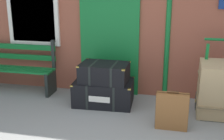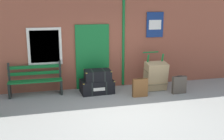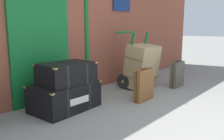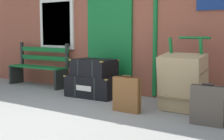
{
  "view_description": "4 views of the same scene",
  "coord_description": "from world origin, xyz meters",
  "px_view_note": "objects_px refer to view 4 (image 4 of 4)",
  "views": [
    {
      "loc": [
        0.84,
        -2.79,
        2.07
      ],
      "look_at": [
        -0.14,
        1.63,
        0.7
      ],
      "focal_mm": 47.22,
      "sensor_mm": 36.0,
      "label": 1
    },
    {
      "loc": [
        -1.96,
        -6.3,
        2.72
      ],
      "look_at": [
        0.08,
        1.6,
        0.78
      ],
      "focal_mm": 44.29,
      "sensor_mm": 36.0,
      "label": 2
    },
    {
      "loc": [
        -2.6,
        -1.01,
        1.29
      ],
      "look_at": [
        0.45,
        1.58,
        0.55
      ],
      "focal_mm": 38.23,
      "sensor_mm": 36.0,
      "label": 3
    },
    {
      "loc": [
        3.47,
        -3.06,
        1.25
      ],
      "look_at": [
        0.27,
        1.6,
        0.59
      ],
      "focal_mm": 51.43,
      "sensor_mm": 36.0,
      "label": 4
    }
  ],
  "objects_px": {
    "platform_bench": "(39,67)",
    "porters_trolley": "(187,93)",
    "steamer_trunk_middle": "(94,67)",
    "suitcase_olive": "(208,105)",
    "large_brown_trunk": "(183,83)",
    "suitcase_oxblood": "(127,95)",
    "steamer_trunk_base": "(94,86)"
  },
  "relations": [
    {
      "from": "porters_trolley",
      "to": "suitcase_olive",
      "type": "bearing_deg",
      "value": -50.88
    },
    {
      "from": "porters_trolley",
      "to": "large_brown_trunk",
      "type": "height_order",
      "value": "porters_trolley"
    },
    {
      "from": "steamer_trunk_base",
      "to": "suitcase_oxblood",
      "type": "height_order",
      "value": "suitcase_oxblood"
    },
    {
      "from": "suitcase_olive",
      "to": "suitcase_oxblood",
      "type": "relative_size",
      "value": 0.99
    },
    {
      "from": "porters_trolley",
      "to": "suitcase_oxblood",
      "type": "relative_size",
      "value": 2.01
    },
    {
      "from": "steamer_trunk_base",
      "to": "large_brown_trunk",
      "type": "bearing_deg",
      "value": -5.16
    },
    {
      "from": "porters_trolley",
      "to": "large_brown_trunk",
      "type": "xyz_separation_m",
      "value": [
        -0.0,
        -0.18,
        0.2
      ]
    },
    {
      "from": "large_brown_trunk",
      "to": "suitcase_oxblood",
      "type": "height_order",
      "value": "large_brown_trunk"
    },
    {
      "from": "platform_bench",
      "to": "steamer_trunk_base",
      "type": "height_order",
      "value": "platform_bench"
    },
    {
      "from": "steamer_trunk_base",
      "to": "suitcase_olive",
      "type": "relative_size",
      "value": 1.79
    },
    {
      "from": "suitcase_olive",
      "to": "platform_bench",
      "type": "bearing_deg",
      "value": 167.18
    },
    {
      "from": "steamer_trunk_middle",
      "to": "large_brown_trunk",
      "type": "height_order",
      "value": "large_brown_trunk"
    },
    {
      "from": "steamer_trunk_middle",
      "to": "suitcase_olive",
      "type": "height_order",
      "value": "steamer_trunk_middle"
    },
    {
      "from": "platform_bench",
      "to": "suitcase_oxblood",
      "type": "distance_m",
      "value": 3.19
    },
    {
      "from": "suitcase_oxblood",
      "to": "suitcase_olive",
      "type": "bearing_deg",
      "value": -0.38
    },
    {
      "from": "suitcase_olive",
      "to": "steamer_trunk_middle",
      "type": "bearing_deg",
      "value": 164.75
    },
    {
      "from": "steamer_trunk_middle",
      "to": "large_brown_trunk",
      "type": "xyz_separation_m",
      "value": [
        1.88,
        -0.14,
        -0.11
      ]
    },
    {
      "from": "platform_bench",
      "to": "suitcase_olive",
      "type": "distance_m",
      "value": 4.44
    },
    {
      "from": "large_brown_trunk",
      "to": "suitcase_olive",
      "type": "height_order",
      "value": "large_brown_trunk"
    },
    {
      "from": "platform_bench",
      "to": "porters_trolley",
      "type": "height_order",
      "value": "porters_trolley"
    },
    {
      "from": "steamer_trunk_middle",
      "to": "steamer_trunk_base",
      "type": "bearing_deg",
      "value": 125.94
    },
    {
      "from": "porters_trolley",
      "to": "steamer_trunk_middle",
      "type": "bearing_deg",
      "value": -178.92
    },
    {
      "from": "steamer_trunk_middle",
      "to": "suitcase_oxblood",
      "type": "xyz_separation_m",
      "value": [
        1.16,
        -0.66,
        -0.3
      ]
    },
    {
      "from": "steamer_trunk_middle",
      "to": "suitcase_olive",
      "type": "relative_size",
      "value": 1.41
    },
    {
      "from": "porters_trolley",
      "to": "platform_bench",
      "type": "bearing_deg",
      "value": 175.72
    },
    {
      "from": "platform_bench",
      "to": "steamer_trunk_base",
      "type": "xyz_separation_m",
      "value": [
        1.85,
        -0.29,
        -0.23
      ]
    },
    {
      "from": "suitcase_olive",
      "to": "large_brown_trunk",
      "type": "bearing_deg",
      "value": 137.38
    },
    {
      "from": "steamer_trunk_middle",
      "to": "suitcase_olive",
      "type": "xyz_separation_m",
      "value": [
        2.45,
        -0.67,
        -0.31
      ]
    },
    {
      "from": "porters_trolley",
      "to": "large_brown_trunk",
      "type": "bearing_deg",
      "value": -90.0
    },
    {
      "from": "platform_bench",
      "to": "large_brown_trunk",
      "type": "xyz_separation_m",
      "value": [
        3.75,
        -0.46,
        0.02
      ]
    },
    {
      "from": "large_brown_trunk",
      "to": "suitcase_oxblood",
      "type": "bearing_deg",
      "value": -144.17
    },
    {
      "from": "steamer_trunk_base",
      "to": "suitcase_oxblood",
      "type": "bearing_deg",
      "value": -30.23
    }
  ]
}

